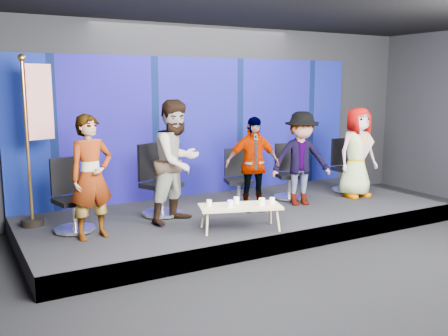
% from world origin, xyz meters
% --- Properties ---
extents(ground, '(10.00, 10.00, 0.00)m').
position_xyz_m(ground, '(0.00, 0.00, 0.00)').
color(ground, black).
rests_on(ground, ground).
extents(room_walls, '(10.02, 8.02, 3.51)m').
position_xyz_m(room_walls, '(0.00, 0.00, 2.43)').
color(room_walls, black).
rests_on(room_walls, ground).
extents(riser, '(7.00, 3.00, 0.30)m').
position_xyz_m(riser, '(0.00, 2.50, 0.15)').
color(riser, black).
rests_on(riser, ground).
extents(backdrop, '(7.00, 0.08, 2.60)m').
position_xyz_m(backdrop, '(0.00, 3.95, 1.60)').
color(backdrop, navy).
rests_on(backdrop, riser).
extents(chair_a, '(0.71, 0.71, 1.06)m').
position_xyz_m(chair_a, '(-2.72, 2.62, 0.65)').
color(chair_a, silver).
rests_on(chair_a, riser).
extents(panelist_a, '(0.70, 0.53, 1.72)m').
position_xyz_m(panelist_a, '(-2.54, 2.15, 1.16)').
color(panelist_a, black).
rests_on(panelist_a, riser).
extents(chair_b, '(0.87, 0.87, 1.16)m').
position_xyz_m(chair_b, '(-1.28, 2.85, 0.68)').
color(chair_b, silver).
rests_on(chair_b, riser).
extents(panelist_b, '(1.13, 1.03, 1.89)m').
position_xyz_m(panelist_b, '(-1.17, 2.35, 1.24)').
color(panelist_b, black).
rests_on(panelist_b, riser).
extents(chair_c, '(0.68, 0.68, 0.98)m').
position_xyz_m(chair_c, '(0.22, 2.86, 0.62)').
color(chair_c, silver).
rests_on(chair_c, riser).
extents(panelist_c, '(1.00, 0.62, 1.58)m').
position_xyz_m(panelist_c, '(0.21, 2.36, 1.09)').
color(panelist_c, black).
rests_on(panelist_c, riser).
extents(chair_d, '(0.71, 0.71, 1.02)m').
position_xyz_m(chair_d, '(1.27, 2.79, 0.63)').
color(chair_d, silver).
rests_on(chair_d, riser).
extents(panelist_d, '(1.19, 0.90, 1.65)m').
position_xyz_m(panelist_d, '(1.17, 2.30, 1.12)').
color(panelist_d, black).
rests_on(panelist_d, riser).
extents(chair_e, '(0.60, 0.60, 1.04)m').
position_xyz_m(chair_e, '(2.64, 2.74, 0.64)').
color(chair_e, silver).
rests_on(chair_e, riser).
extents(panelist_e, '(0.83, 0.55, 1.69)m').
position_xyz_m(panelist_e, '(2.47, 2.27, 1.14)').
color(panelist_e, black).
rests_on(panelist_e, riser).
extents(coffee_table, '(1.28, 0.85, 0.37)m').
position_xyz_m(coffee_table, '(-0.56, 1.49, 0.64)').
color(coffee_table, tan).
rests_on(coffee_table, riser).
extents(mug_a, '(0.08, 0.08, 0.09)m').
position_xyz_m(mug_a, '(-0.97, 1.68, 0.71)').
color(mug_a, white).
rests_on(mug_a, coffee_table).
extents(mug_b, '(0.09, 0.09, 0.10)m').
position_xyz_m(mug_b, '(-0.74, 1.46, 0.72)').
color(mug_b, white).
rests_on(mug_b, coffee_table).
extents(mug_c, '(0.08, 0.08, 0.10)m').
position_xyz_m(mug_c, '(-0.55, 1.61, 0.71)').
color(mug_c, white).
rests_on(mug_c, coffee_table).
extents(mug_d, '(0.09, 0.09, 0.11)m').
position_xyz_m(mug_d, '(-0.28, 1.33, 0.72)').
color(mug_d, white).
rests_on(mug_d, coffee_table).
extents(mug_e, '(0.08, 0.08, 0.09)m').
position_xyz_m(mug_e, '(-0.09, 1.35, 0.71)').
color(mug_e, white).
rests_on(mug_e, coffee_table).
extents(flag_stand, '(0.58, 0.34, 2.54)m').
position_xyz_m(flag_stand, '(-3.07, 3.23, 1.65)').
color(flag_stand, black).
rests_on(flag_stand, riser).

